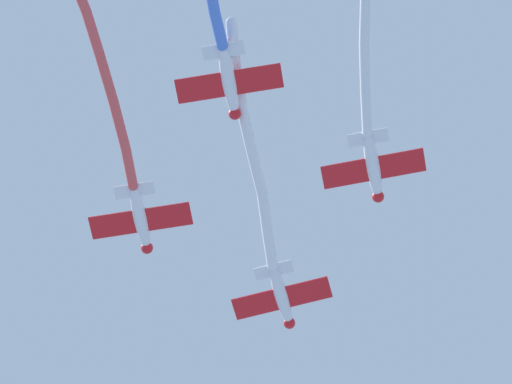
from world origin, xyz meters
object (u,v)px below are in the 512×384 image
Objects in this scene: airplane_left_wing at (141,219)px; airplane_right_wing at (373,167)px; airplane_slot at (229,82)px; airplane_lead at (282,297)px.

airplane_left_wing is 1.00× the size of airplane_right_wing.
airplane_right_wing is 1.00× the size of airplane_slot.
airplane_lead is 12.45m from airplane_right_wing.
airplane_left_wing is at bearing 41.73° from airplane_slot.
airplane_lead is 0.99× the size of airplane_left_wing.
airplane_slot is (11.23, 5.37, 0.20)m from airplane_left_wing.
airplane_lead is 0.99× the size of airplane_slot.
airplane_slot is at bearing 133.55° from airplane_right_wing.
airplane_left_wing is 12.45m from airplane_slot.
airplane_left_wing is at bearing 88.56° from airplane_right_wing.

